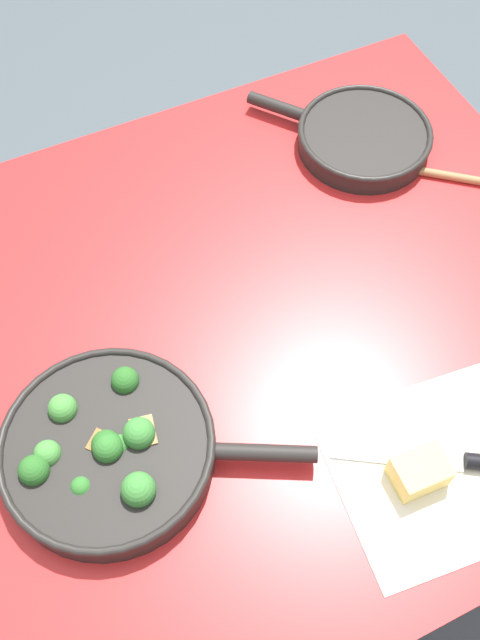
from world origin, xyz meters
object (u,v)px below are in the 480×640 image
(cheese_block, at_px, (419,472))
(wooden_spoon, at_px, (426,172))
(skillet_eggs, at_px, (363,137))
(grater_knife, at_px, (457,461))
(skillet_broccoli, at_px, (109,448))

(cheese_block, bearing_deg, wooden_spoon, -124.27)
(skillet_eggs, relative_size, wooden_spoon, 1.08)
(grater_knife, bearing_deg, wooden_spoon, -86.90)
(skillet_broccoli, relative_size, wooden_spoon, 1.41)
(skillet_broccoli, bearing_deg, skillet_eggs, 58.32)
(grater_knife, bearing_deg, skillet_broccoli, 5.30)
(grater_knife, height_order, cheese_block, cheese_block)
(skillet_broccoli, bearing_deg, grater_knife, 0.90)
(skillet_broccoli, height_order, wooden_spoon, skillet_broccoli)
(grater_knife, bearing_deg, cheese_block, 27.03)
(skillet_eggs, height_order, wooden_spoon, skillet_eggs)
(skillet_broccoli, height_order, skillet_eggs, skillet_broccoli)
(skillet_broccoli, relative_size, cheese_block, 5.52)
(skillet_eggs, xyz_separation_m, wooden_spoon, (-0.07, 0.11, -0.01))
(skillet_broccoli, relative_size, skillet_eggs, 1.31)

